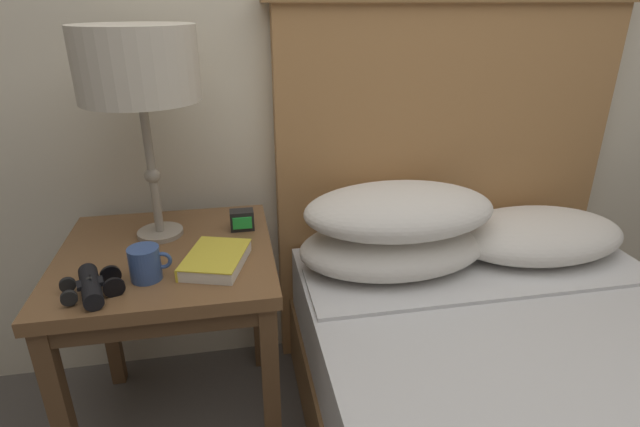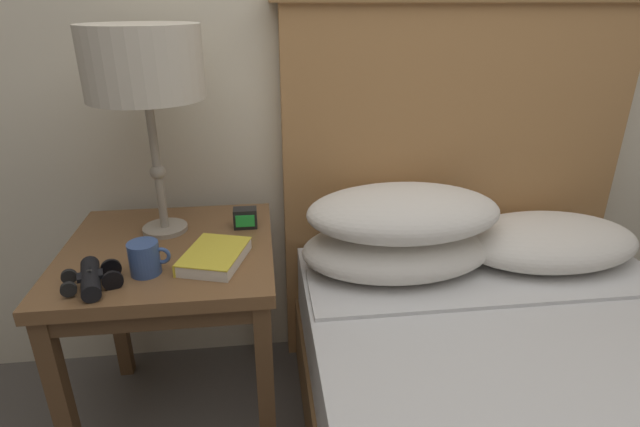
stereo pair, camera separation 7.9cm
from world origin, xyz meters
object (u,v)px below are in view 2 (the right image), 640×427
Objects in this scene: book_on_nightstand at (214,256)px; alarm_clock at (245,218)px; nightstand at (171,273)px; table_lamp at (143,66)px; coffee_mug at (145,258)px; binoculars_pair at (91,278)px.

alarm_clock is (0.08, 0.21, 0.01)m from book_on_nightstand.
table_lamp is at bearing 101.95° from nightstand.
table_lamp reaches higher than nightstand.
coffee_mug is at bearing -101.01° from nightstand.
alarm_clock is at bearing -1.23° from table_lamp.
book_on_nightstand is 0.30m from binoculars_pair.
alarm_clock is at bearing 39.61° from binoculars_pair.
table_lamp reaches higher than binoculars_pair.
alarm_clock is (0.24, -0.01, -0.45)m from table_lamp.
book_on_nightstand is (0.16, -0.22, -0.46)m from table_lamp.
coffee_mug is 0.35m from alarm_clock.
table_lamp is 0.53m from book_on_nightstand.
alarm_clock reaches higher than binoculars_pair.
alarm_clock is (0.36, 0.30, 0.01)m from binoculars_pair.
coffee_mug is (-0.16, -0.04, 0.03)m from book_on_nightstand.
nightstand is 0.27m from alarm_clock.
binoculars_pair is at bearing -140.39° from alarm_clock.
binoculars_pair is 2.36× the size of alarm_clock.
alarm_clock is (0.22, 0.10, 0.11)m from nightstand.
alarm_clock is at bearing 69.41° from book_on_nightstand.
nightstand is 0.27m from binoculars_pair.
binoculars_pair reaches higher than book_on_nightstand.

